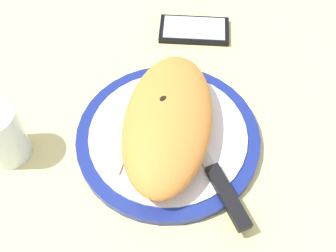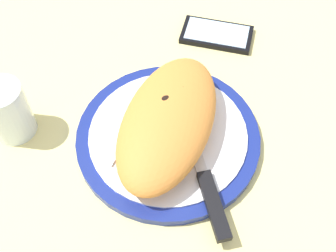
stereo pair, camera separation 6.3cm
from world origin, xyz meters
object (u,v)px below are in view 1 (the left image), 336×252
(plate, at_px, (168,137))
(water_glass, at_px, (3,137))
(knife, at_px, (218,179))
(fork, at_px, (126,134))
(smartphone, at_px, (194,30))
(calzone, at_px, (168,122))

(plate, bearing_deg, water_glass, -80.95)
(knife, bearing_deg, fork, -116.84)
(smartphone, bearing_deg, calzone, -7.55)
(knife, bearing_deg, smartphone, -172.23)
(plate, distance_m, knife, 0.11)
(fork, relative_size, knife, 0.81)
(water_glass, bearing_deg, calzone, 98.73)
(knife, bearing_deg, water_glass, -96.88)
(plate, relative_size, smartphone, 2.19)
(plate, relative_size, knife, 1.32)
(plate, xyz_separation_m, water_glass, (0.04, -0.24, 0.03))
(knife, distance_m, water_glass, 0.31)
(smartphone, bearing_deg, knife, 7.77)
(fork, xyz_separation_m, water_glass, (0.03, -0.17, 0.02))
(plate, xyz_separation_m, knife, (0.08, 0.08, 0.01))
(calzone, xyz_separation_m, smartphone, (-0.24, 0.03, -0.04))
(calzone, bearing_deg, knife, 45.72)
(calzone, bearing_deg, water_glass, -81.27)
(plate, xyz_separation_m, fork, (0.01, -0.06, 0.01))
(smartphone, bearing_deg, water_glass, -43.73)
(plate, distance_m, water_glass, 0.24)
(calzone, distance_m, smartphone, 0.25)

